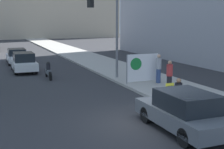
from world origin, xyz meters
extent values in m
plane|color=#303033|center=(0.00, 0.00, 0.00)|extent=(160.00, 160.00, 0.00)
cube|color=#A8A399|center=(3.96, 15.00, 0.08)|extent=(4.29, 90.00, 0.16)
cylinder|color=#474C56|center=(2.27, 1.55, 0.37)|extent=(0.03, 0.03, 0.42)
cylinder|color=#474C56|center=(2.64, 1.55, 0.37)|extent=(0.03, 0.03, 0.42)
cylinder|color=#474C56|center=(2.27, 1.92, 0.37)|extent=(0.03, 0.03, 0.42)
cylinder|color=#474C56|center=(2.64, 1.92, 0.37)|extent=(0.03, 0.03, 0.42)
cube|color=navy|center=(2.45, 1.73, 0.59)|extent=(0.40, 0.40, 0.02)
cube|color=navy|center=(2.45, 1.92, 0.79)|extent=(0.40, 0.02, 0.38)
cylinder|color=#424247|center=(2.45, 1.57, 0.69)|extent=(0.18, 0.42, 0.18)
cylinder|color=#424247|center=(2.45, 1.36, 0.37)|extent=(0.16, 0.16, 0.42)
cube|color=black|center=(2.45, 1.30, 0.21)|extent=(0.20, 0.28, 0.10)
cylinder|color=black|center=(2.45, 1.76, 0.86)|extent=(0.34, 0.34, 0.52)
sphere|color=#936B4C|center=(2.45, 1.76, 1.23)|extent=(0.22, 0.22, 0.22)
cylinder|color=black|center=(2.12, 1.68, 0.94)|extent=(0.45, 0.09, 0.09)
cube|color=yellow|center=(1.92, 1.68, 0.99)|extent=(0.44, 0.02, 0.34)
cube|color=black|center=(1.92, 1.67, 0.99)|extent=(0.34, 0.01, 0.08)
cylinder|color=black|center=(3.48, 4.19, 0.57)|extent=(0.28, 0.28, 0.81)
cylinder|color=#B23333|center=(3.48, 4.19, 1.30)|extent=(0.34, 0.34, 0.65)
sphere|color=tan|center=(3.48, 4.19, 1.73)|extent=(0.21, 0.21, 0.21)
cylinder|color=#334775|center=(4.00, 6.28, 0.60)|extent=(0.28, 0.28, 0.87)
cylinder|color=#9E9EA3|center=(4.00, 6.28, 1.38)|extent=(0.34, 0.34, 0.69)
sphere|color=tan|center=(4.00, 6.28, 1.84)|extent=(0.23, 0.23, 0.23)
cylinder|color=slate|center=(2.04, 6.69, 1.06)|extent=(0.06, 0.06, 1.80)
cylinder|color=slate|center=(4.20, 6.69, 1.06)|extent=(0.06, 0.06, 1.80)
cube|color=white|center=(3.12, 6.69, 1.11)|extent=(2.16, 0.02, 1.70)
cylinder|color=#197A33|center=(2.64, 6.67, 1.37)|extent=(0.75, 0.01, 0.75)
cylinder|color=slate|center=(2.35, 9.03, 3.03)|extent=(0.16, 0.16, 5.75)
cube|color=black|center=(0.22, 8.10, 5.19)|extent=(0.39, 0.39, 0.84)
sphere|color=green|center=(0.22, 8.10, 4.91)|extent=(0.18, 0.18, 0.18)
cube|color=#565B60|center=(0.74, -1.16, 0.55)|extent=(1.88, 4.22, 0.56)
cube|color=black|center=(0.74, -1.33, 1.16)|extent=(1.61, 2.20, 0.65)
cylinder|color=black|center=(-0.09, 0.14, 0.32)|extent=(0.22, 0.64, 0.64)
cylinder|color=black|center=(1.57, 0.14, 0.32)|extent=(0.22, 0.64, 0.64)
cylinder|color=black|center=(-0.09, -2.47, 0.32)|extent=(0.22, 0.64, 0.64)
cube|color=white|center=(-3.18, 14.96, 0.56)|extent=(1.72, 4.42, 0.58)
cube|color=black|center=(-3.18, 14.78, 1.19)|extent=(1.48, 2.30, 0.67)
cylinder|color=black|center=(-3.93, 16.33, 0.32)|extent=(0.22, 0.64, 0.64)
cylinder|color=black|center=(-2.44, 16.33, 0.32)|extent=(0.22, 0.64, 0.64)
cylinder|color=black|center=(-3.93, 13.59, 0.32)|extent=(0.22, 0.64, 0.64)
cylinder|color=black|center=(-2.44, 13.59, 0.32)|extent=(0.22, 0.64, 0.64)
cube|color=silver|center=(-3.26, 20.12, 0.53)|extent=(1.73, 4.28, 0.52)
cube|color=black|center=(-3.26, 19.95, 1.10)|extent=(1.48, 2.22, 0.62)
cylinder|color=black|center=(-4.02, 21.45, 0.32)|extent=(0.22, 0.64, 0.64)
cylinder|color=black|center=(-2.51, 21.45, 0.32)|extent=(0.22, 0.64, 0.64)
cylinder|color=black|center=(-4.02, 18.80, 0.32)|extent=(0.22, 0.64, 0.64)
cylinder|color=black|center=(-2.51, 18.80, 0.32)|extent=(0.22, 0.64, 0.64)
cube|color=#565B60|center=(-1.95, 11.11, 0.48)|extent=(0.24, 0.93, 0.32)
cylinder|color=black|center=(-1.95, 11.06, 0.81)|extent=(0.28, 0.28, 0.53)
sphere|color=black|center=(-1.95, 11.06, 1.09)|extent=(0.24, 0.24, 0.24)
cylinder|color=black|center=(-1.95, 11.89, 0.30)|extent=(0.10, 0.60, 0.60)
cylinder|color=black|center=(-1.95, 10.34, 0.30)|extent=(0.10, 0.60, 0.60)
camera|label=1|loc=(-5.73, -10.34, 3.98)|focal=50.00mm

